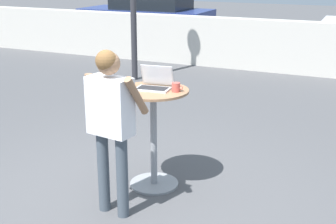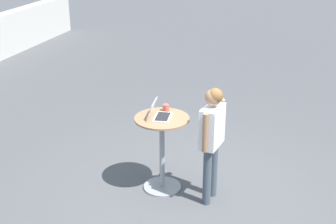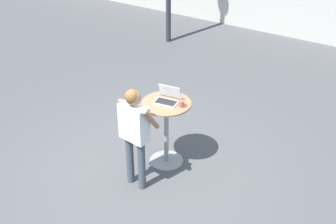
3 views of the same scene
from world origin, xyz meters
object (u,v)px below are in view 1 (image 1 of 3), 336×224
Objects in this scene: laptop at (155,83)px; standing_person at (110,114)px; cafe_table at (154,127)px; coffee_mug at (176,87)px; parked_car_further_down at (148,13)px.

laptop is 0.75m from standing_person.
cafe_table is 0.51m from coffee_mug.
cafe_table is 0.26× the size of parked_car_further_down.
parked_car_further_down is (-4.69, 9.01, 0.15)m from cafe_table.
cafe_table is 9.05× the size of coffee_mug.
laptop is at bearing 98.28° from cafe_table.
cafe_table is at bearing -175.33° from coffee_mug.
laptop reaches higher than cafe_table.
cafe_table is at bearing -81.72° from laptop.
laptop is at bearing -62.42° from parked_car_further_down.
laptop is 3.17× the size of coffee_mug.
laptop is 0.24× the size of standing_person.
coffee_mug is at bearing 4.67° from cafe_table.
standing_person is 10.74m from parked_car_further_down.
parked_car_further_down is at bearing 117.58° from laptop.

